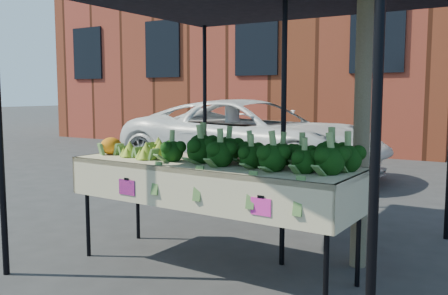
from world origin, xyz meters
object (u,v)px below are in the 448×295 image
vehicle (252,38)px  street_tree (365,31)px  table (211,217)px  canopy (251,103)px

vehicle → street_tree: (2.99, -3.69, -0.46)m
table → canopy: canopy is taller
table → street_tree: size_ratio=0.62×
canopy → street_tree: street_tree is taller
table → vehicle: size_ratio=0.50×
table → vehicle: (-1.99, 4.42, 1.96)m
table → vehicle: 5.23m
table → vehicle: vehicle is taller
table → street_tree: 1.95m
vehicle → street_tree: vehicle is taller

